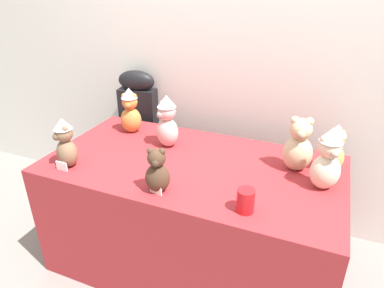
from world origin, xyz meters
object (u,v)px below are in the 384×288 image
at_px(teddy_bear_blush, 167,122).
at_px(party_cup_red, 246,201).
at_px(instrument_case, 140,136).
at_px(teddy_bear_sand, 298,146).
at_px(teddy_bear_cocoa, 157,172).
at_px(teddy_bear_honey, 334,149).
at_px(teddy_bear_ginger, 130,111).
at_px(teddy_bear_cream, 328,159).
at_px(display_table, 192,215).
at_px(teddy_bear_mocha, 65,143).

bearing_deg(teddy_bear_blush, party_cup_red, -10.17).
height_order(instrument_case, teddy_bear_sand, instrument_case).
relative_size(teddy_bear_cocoa, teddy_bear_honey, 0.86).
relative_size(teddy_bear_ginger, party_cup_red, 2.76).
bearing_deg(teddy_bear_sand, party_cup_red, -116.73).
bearing_deg(teddy_bear_ginger, teddy_bear_cream, -25.98).
bearing_deg(teddy_bear_honey, party_cup_red, -150.46).
bearing_deg(teddy_bear_blush, teddy_bear_honey, 30.17).
xyz_separation_m(display_table, teddy_bear_ginger, (-0.54, 0.24, 0.51)).
xyz_separation_m(instrument_case, teddy_bear_mocha, (0.06, -0.85, 0.33)).
bearing_deg(teddy_bear_sand, teddy_bear_mocha, -167.07).
bearing_deg(teddy_bear_blush, teddy_bear_sand, 27.15).
bearing_deg(teddy_bear_cream, teddy_bear_cocoa, 175.15).
height_order(teddy_bear_cream, teddy_bear_honey, teddy_bear_cream).
distance_m(teddy_bear_mocha, teddy_bear_sand, 1.24).
bearing_deg(teddy_bear_mocha, teddy_bear_cream, 42.02).
bearing_deg(display_table, teddy_bear_cocoa, -98.44).
relative_size(display_table, teddy_bear_cocoa, 7.00).
height_order(teddy_bear_cream, teddy_bear_ginger, teddy_bear_cream).
height_order(teddy_bear_mocha, party_cup_red, teddy_bear_mocha).
relative_size(teddy_bear_cream, teddy_bear_blush, 1.00).
bearing_deg(teddy_bear_cocoa, display_table, 62.67).
relative_size(teddy_bear_sand, teddy_bear_blush, 0.94).
distance_m(teddy_bear_cream, teddy_bear_blush, 0.92).
height_order(instrument_case, teddy_bear_cocoa, instrument_case).
xyz_separation_m(teddy_bear_mocha, teddy_bear_sand, (1.16, 0.44, 0.00)).
xyz_separation_m(teddy_bear_cream, teddy_bear_ginger, (-1.23, 0.22, -0.01)).
bearing_deg(teddy_bear_mocha, teddy_bear_ginger, 110.24).
distance_m(teddy_bear_cocoa, party_cup_red, 0.43).
relative_size(teddy_bear_sand, teddy_bear_honey, 1.12).
bearing_deg(display_table, teddy_bear_honey, 16.00).
bearing_deg(display_table, teddy_bear_blush, 146.59).
bearing_deg(teddy_bear_cream, teddy_bear_ginger, 140.27).
bearing_deg(teddy_bear_honey, display_table, 168.49).
relative_size(teddy_bear_sand, party_cup_red, 2.77).
relative_size(teddy_bear_cream, party_cup_red, 2.95).
bearing_deg(teddy_bear_honey, teddy_bear_cream, -125.72).
relative_size(teddy_bear_cocoa, teddy_bear_cream, 0.72).
relative_size(teddy_bear_sand, teddy_bear_cocoa, 1.30).
xyz_separation_m(display_table, instrument_case, (-0.68, 0.56, 0.17)).
bearing_deg(teddy_bear_ginger, teddy_bear_blush, -32.66).
relative_size(teddy_bear_cream, teddy_bear_honey, 1.19).
xyz_separation_m(display_table, teddy_bear_sand, (0.54, 0.15, 0.51)).
distance_m(display_table, teddy_bear_honey, 0.90).
height_order(display_table, instrument_case, instrument_case).
distance_m(teddy_bear_mocha, teddy_bear_blush, 0.59).
distance_m(teddy_bear_sand, party_cup_red, 0.50).
xyz_separation_m(teddy_bear_cream, teddy_bear_honey, (0.03, 0.18, -0.02)).
xyz_separation_m(teddy_bear_sand, teddy_bear_blush, (-0.77, -0.01, 0.02)).
relative_size(display_table, teddy_bear_ginger, 5.42).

